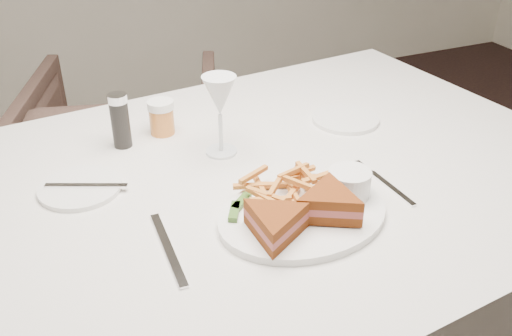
{
  "coord_description": "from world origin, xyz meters",
  "views": [
    {
      "loc": [
        -0.77,
        -0.58,
        1.35
      ],
      "look_at": [
        -0.4,
        0.28,
        0.8
      ],
      "focal_mm": 40.0,
      "sensor_mm": 36.0,
      "label": 1
    }
  ],
  "objects": [
    {
      "name": "table",
      "position": [
        -0.4,
        0.33,
        0.38
      ],
      "size": [
        1.56,
        1.13,
        0.75
      ],
      "primitive_type": "cube",
      "rotation": [
        0.0,
        0.0,
        0.11
      ],
      "color": "silver",
      "rests_on": "ground"
    },
    {
      "name": "chair_far",
      "position": [
        -0.46,
        1.32,
        0.34
      ],
      "size": [
        0.83,
        0.8,
        0.68
      ],
      "primitive_type": "imported",
      "rotation": [
        0.0,
        0.0,
        2.8
      ],
      "color": "#4D372F",
      "rests_on": "ground"
    },
    {
      "name": "table_setting",
      "position": [
        -0.38,
        0.26,
        0.79
      ],
      "size": [
        0.79,
        0.61,
        0.18
      ],
      "color": "white",
      "rests_on": "table"
    }
  ]
}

